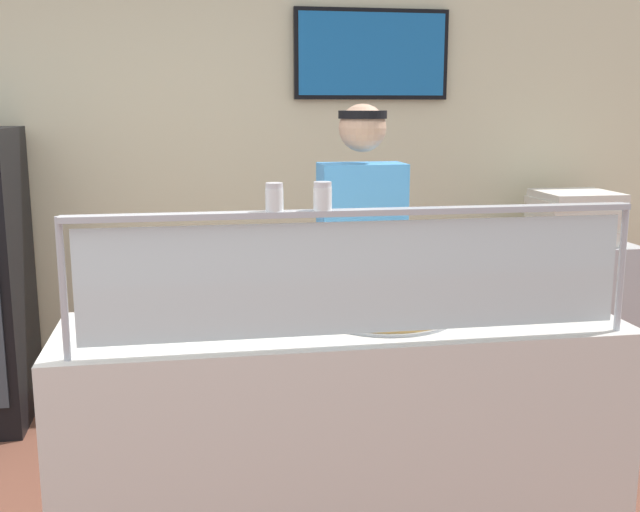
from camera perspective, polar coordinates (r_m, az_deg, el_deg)
name	(u,v)px	position (r m, az deg, el deg)	size (l,w,h in m)	color
ground_plane	(314,473)	(3.82, -0.43, -16.03)	(12.00, 12.00, 0.00)	brown
shop_rear_unit	(279,169)	(4.79, -3.10, 6.58)	(6.51, 0.13, 2.70)	beige
serving_counter	(343,441)	(3.01, 1.73, -13.76)	(2.11, 0.65, 0.95)	silver
sneeze_guard	(360,261)	(2.52, 3.05, -0.34)	(1.94, 0.06, 0.46)	#B2B5BC
pizza_tray	(386,314)	(2.91, 5.01, -4.39)	(0.51, 0.51, 0.04)	#9EA0A8
pizza_server	(395,310)	(2.89, 5.68, -4.04)	(0.07, 0.28, 0.01)	#ADAFB7
parmesan_shaker	(274,199)	(2.44, -3.47, 4.32)	(0.06, 0.06, 0.09)	white
pepper_flake_shaker	(323,198)	(2.46, 0.19, 4.41)	(0.06, 0.06, 0.09)	white
worker_figure	(362,272)	(3.45, 3.20, -1.22)	(0.41, 0.50, 1.76)	#23232D
prep_shelf	(567,315)	(5.01, 18.13, -4.23)	(0.70, 0.55, 0.92)	#B7BABF
pizza_box_stack	(573,217)	(4.89, 18.57, 2.80)	(0.48, 0.47, 0.32)	silver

